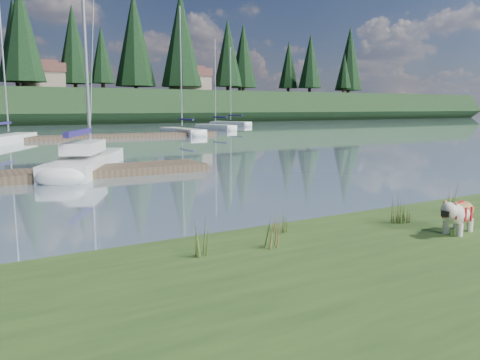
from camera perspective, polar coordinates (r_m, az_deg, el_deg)
ground at (r=38.86m, az=-23.79°, el=4.43°), size 200.00×200.00×0.00m
bank at (r=5.27m, az=25.73°, el=-18.35°), size 60.00×9.00×0.35m
ridge at (r=81.67m, az=-27.13°, el=7.92°), size 200.00×20.00×5.00m
bulldog at (r=8.92m, az=25.07°, el=-3.51°), size 1.02×0.56×0.60m
sailboat_main at (r=20.50m, az=-17.77°, el=2.61°), size 5.02×8.26×12.07m
dock_far at (r=39.10m, az=-20.88°, el=4.85°), size 26.00×2.20×0.30m
sailboat_bg_2 at (r=37.93m, az=-25.94°, el=4.70°), size 4.65×7.23×11.15m
sailboat_bg_3 at (r=44.43m, az=-7.44°, el=5.99°), size 1.86×7.90×11.54m
sailboat_bg_4 at (r=53.33m, az=-3.38°, el=6.53°), size 2.57×6.80×9.98m
sailboat_bg_5 at (r=64.62m, az=-1.55°, el=6.94°), size 3.58×7.38×10.51m
weed_0 at (r=7.30m, az=4.19°, el=-5.96°), size 0.17×0.14×0.70m
weed_1 at (r=8.17m, az=5.14°, el=-4.92°), size 0.17×0.14×0.52m
weed_2 at (r=9.27m, az=18.53°, el=-3.28°), size 0.17×0.14×0.67m
weed_3 at (r=6.90m, az=-4.87°, el=-7.12°), size 0.17×0.14×0.62m
weed_4 at (r=9.38m, az=19.31°, el=-3.93°), size 0.17×0.14×0.39m
weed_5 at (r=10.56m, az=24.37°, el=-2.13°), size 0.17×0.14×0.69m
mud_lip at (r=8.39m, az=-0.02°, el=-8.04°), size 60.00×0.50×0.14m
conifer_4 at (r=75.64m, az=-25.09°, el=16.12°), size 6.16×6.16×15.10m
conifer_5 at (r=81.26m, az=-16.51°, el=14.41°), size 3.96×3.96×10.35m
conifer_6 at (r=83.77m, az=-7.21°, el=16.70°), size 7.04×7.04×17.00m
conifer_7 at (r=92.40m, az=0.39°, el=14.90°), size 5.28×5.28×13.20m
conifer_8 at (r=96.28m, az=8.56°, el=14.16°), size 4.62×4.62×11.77m
conifer_9 at (r=107.05m, az=13.20°, el=14.21°), size 5.94×5.94×14.62m
house_1 at (r=80.34m, az=-22.95°, el=11.63°), size 6.30×5.30×4.65m
house_2 at (r=84.82m, az=-6.11°, el=12.08°), size 6.30×5.30×4.65m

